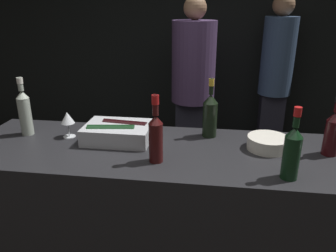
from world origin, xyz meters
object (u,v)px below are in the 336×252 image
(bowl_white, at_px, (268,143))
(red_wine_bottle_burgundy, at_px, (292,151))
(person_in_hoodie, at_px, (193,84))
(ice_bin_with_bottles, at_px, (118,132))
(wine_glass, at_px, (67,119))
(champagne_bottle, at_px, (210,114))
(red_wine_bottle_black_foil, at_px, (333,131))
(white_wine_bottle, at_px, (25,111))
(person_blond_tee, at_px, (275,76))
(red_wine_bottle_tall, at_px, (156,135))

(bowl_white, xyz_separation_m, red_wine_bottle_burgundy, (0.05, -0.31, 0.10))
(red_wine_bottle_burgundy, height_order, person_in_hoodie, person_in_hoodie)
(ice_bin_with_bottles, height_order, person_in_hoodie, person_in_hoodie)
(wine_glass, height_order, champagne_bottle, champagne_bottle)
(red_wine_bottle_black_foil, xyz_separation_m, white_wine_bottle, (-1.69, 0.05, 0.02))
(bowl_white, relative_size, red_wine_bottle_burgundy, 0.66)
(ice_bin_with_bottles, distance_m, red_wine_bottle_black_foil, 1.13)
(person_in_hoodie, distance_m, person_blond_tee, 0.89)
(champagne_bottle, relative_size, person_in_hoodie, 0.19)
(champagne_bottle, height_order, person_blond_tee, person_blond_tee)
(person_in_hoodie, bearing_deg, champagne_bottle, 148.98)
(ice_bin_with_bottles, distance_m, wine_glass, 0.30)
(white_wine_bottle, bearing_deg, red_wine_bottle_burgundy, -12.96)
(bowl_white, xyz_separation_m, wine_glass, (-1.12, 0.02, 0.08))
(red_wine_bottle_tall, xyz_separation_m, champagne_bottle, (0.25, 0.37, -0.00))
(wine_glass, distance_m, champagne_bottle, 0.82)
(ice_bin_with_bottles, bearing_deg, bowl_white, -0.49)
(red_wine_bottle_burgundy, relative_size, person_blond_tee, 0.18)
(red_wine_bottle_burgundy, distance_m, person_in_hoodie, 1.86)
(person_blond_tee, bearing_deg, bowl_white, 137.82)
(red_wine_bottle_black_foil, xyz_separation_m, red_wine_bottle_burgundy, (-0.26, -0.28, 0.01))
(champagne_bottle, xyz_separation_m, person_in_hoodie, (-0.18, 1.32, -0.14))
(red_wine_bottle_black_foil, bearing_deg, person_in_hoodie, 118.25)
(white_wine_bottle, relative_size, person_blond_tee, 0.19)
(champagne_bottle, bearing_deg, white_wine_bottle, -173.58)
(wine_glass, relative_size, red_wine_bottle_burgundy, 0.46)
(ice_bin_with_bottles, relative_size, champagne_bottle, 1.08)
(champagne_bottle, xyz_separation_m, white_wine_bottle, (-1.07, -0.12, 0.01))
(wine_glass, bearing_deg, person_in_hoodie, 66.64)
(red_wine_bottle_burgundy, bearing_deg, champagne_bottle, 128.77)
(red_wine_bottle_black_foil, height_order, person_blond_tee, person_blond_tee)
(red_wine_bottle_black_foil, xyz_separation_m, champagne_bottle, (-0.62, 0.17, 0.01))
(red_wine_bottle_tall, bearing_deg, red_wine_bottle_black_foil, 13.00)
(wine_glass, bearing_deg, red_wine_bottle_black_foil, -1.60)
(bowl_white, distance_m, person_blond_tee, 1.83)
(red_wine_bottle_black_foil, height_order, white_wine_bottle, white_wine_bottle)
(red_wine_bottle_tall, relative_size, champagne_bottle, 0.99)
(red_wine_bottle_black_foil, relative_size, person_in_hoodie, 0.18)
(bowl_white, bearing_deg, ice_bin_with_bottles, 179.51)
(red_wine_bottle_burgundy, bearing_deg, ice_bin_with_bottles, 160.21)
(ice_bin_with_bottles, distance_m, red_wine_bottle_burgundy, 0.93)
(champagne_bottle, relative_size, person_blond_tee, 0.19)
(person_in_hoodie, bearing_deg, bowl_white, 159.80)
(white_wine_bottle, bearing_deg, person_in_hoodie, 58.36)
(ice_bin_with_bottles, xyz_separation_m, wine_glass, (-0.30, 0.01, 0.06))
(champagne_bottle, bearing_deg, wine_glass, -171.03)
(red_wine_bottle_burgundy, bearing_deg, bowl_white, 99.00)
(wine_glass, height_order, person_in_hoodie, person_in_hoodie)
(bowl_white, xyz_separation_m, person_blond_tee, (0.33, 1.80, -0.01))
(wine_glass, bearing_deg, champagne_bottle, 8.97)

